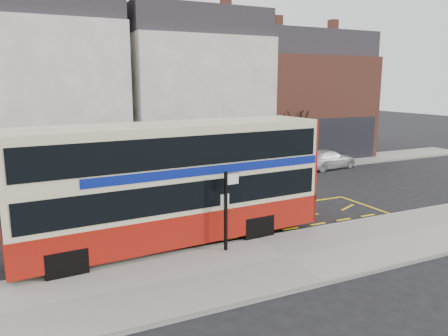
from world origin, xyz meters
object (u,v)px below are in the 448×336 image
car_grey (122,179)px  street_tree_right (295,118)px  double_decker_bus (174,182)px  bus_stop_post (227,203)px  car_white (328,159)px

car_grey → street_tree_right: size_ratio=0.85×
double_decker_bus → car_grey: (0.07, 8.46, -1.58)m
bus_stop_post → car_white: bus_stop_post is taller
double_decker_bus → bus_stop_post: (1.30, -1.57, -0.49)m
street_tree_right → double_decker_bus: bearing=-140.2°
car_grey → double_decker_bus: bearing=-164.2°
double_decker_bus → street_tree_right: 15.58m
car_white → car_grey: bearing=84.5°
bus_stop_post → car_grey: bus_stop_post is taller
car_grey → car_white: (13.78, 0.39, -0.07)m
street_tree_right → car_grey: bearing=-172.9°
double_decker_bus → street_tree_right: (11.94, 9.95, 1.09)m
double_decker_bus → car_white: 16.52m
bus_stop_post → car_white: (12.55, 10.41, -1.16)m
double_decker_bus → bus_stop_post: double_decker_bus is taller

